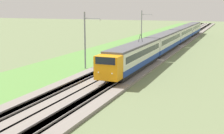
{
  "coord_description": "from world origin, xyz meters",
  "views": [
    {
      "loc": [
        -3.79,
        -17.04,
        8.96
      ],
      "look_at": [
        28.59,
        -4.13,
        2.2
      ],
      "focal_mm": 50.0,
      "sensor_mm": 36.0,
      "label": 1
    }
  ],
  "objects": [
    {
      "name": "grass_verge",
      "position": [
        50.0,
        6.33,
        0.06
      ],
      "size": [
        240.0,
        12.34,
        0.12
      ],
      "color": "#5B8E42",
      "rests_on": "ground"
    },
    {
      "name": "ballast_adjacent",
      "position": [
        50.0,
        -4.13,
        0.15
      ],
      "size": [
        240.0,
        4.4,
        0.3
      ],
      "color": "gray",
      "rests_on": "ground"
    },
    {
      "name": "passenger_train",
      "position": [
        66.42,
        -4.13,
        2.34
      ],
      "size": [
        79.24,
        2.93,
        5.0
      ],
      "rotation": [
        0.0,
        0.0,
        3.14
      ],
      "color": "orange",
      "rests_on": "ground"
    },
    {
      "name": "track_main",
      "position": [
        50.0,
        0.0,
        0.16
      ],
      "size": [
        240.0,
        1.57,
        0.45
      ],
      "color": "#4C4238",
      "rests_on": "ground"
    },
    {
      "name": "catenary_mast_far",
      "position": [
        64.54,
        2.96,
        4.22
      ],
      "size": [
        0.22,
        2.56,
        8.16
      ],
      "color": "slate",
      "rests_on": "ground"
    },
    {
      "name": "catenary_mast_mid",
      "position": [
        36.04,
        2.96,
        4.27
      ],
      "size": [
        0.22,
        2.56,
        8.25
      ],
      "color": "slate",
      "rests_on": "ground"
    },
    {
      "name": "ballast_main",
      "position": [
        50.0,
        0.0,
        0.15
      ],
      "size": [
        240.0,
        4.4,
        0.3
      ],
      "color": "gray",
      "rests_on": "ground"
    },
    {
      "name": "track_adjacent",
      "position": [
        50.0,
        -4.13,
        0.16
      ],
      "size": [
        240.0,
        1.57,
        0.45
      ],
      "color": "#4C4238",
      "rests_on": "ground"
    }
  ]
}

